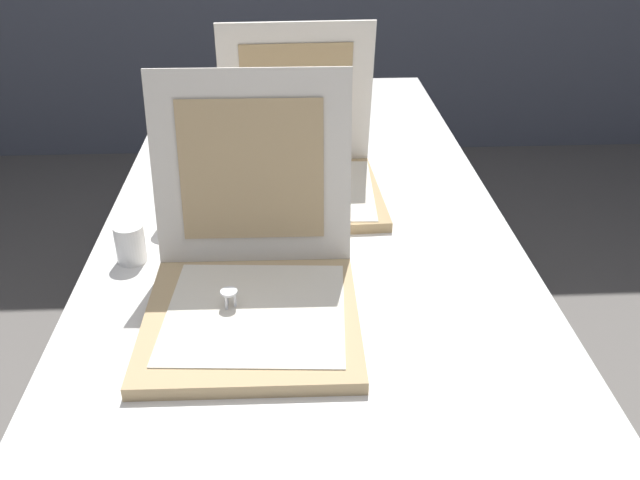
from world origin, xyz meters
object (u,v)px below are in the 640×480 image
object	(u,v)px
table	(307,248)
cup_white_near_center	(130,244)
pizza_box_middle	(300,172)
pizza_box_front	(252,283)
cup_white_mid	(170,212)

from	to	relation	value
table	cup_white_near_center	distance (m)	0.36
pizza_box_middle	table	bearing A→B (deg)	-89.56
pizza_box_front	pizza_box_middle	size ratio (longest dim) A/B	1.08
pizza_box_front	cup_white_mid	world-z (taller)	pizza_box_front
pizza_box_middle	cup_white_mid	size ratio (longest dim) A/B	4.91
pizza_box_front	cup_white_mid	distance (m)	0.35
pizza_box_middle	cup_white_near_center	bearing A→B (deg)	-141.17
table	pizza_box_middle	size ratio (longest dim) A/B	5.94
pizza_box_front	cup_white_mid	bearing A→B (deg)	121.16
pizza_box_middle	cup_white_near_center	xyz separation A→B (m)	(-0.33, -0.28, -0.02)
table	pizza_box_front	distance (m)	0.33
cup_white_mid	pizza_box_front	bearing A→B (deg)	-59.42
table	pizza_box_middle	distance (m)	0.20
pizza_box_front	pizza_box_middle	xyz separation A→B (m)	(0.09, 0.46, -0.00)
pizza_box_front	pizza_box_middle	bearing A→B (deg)	79.29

